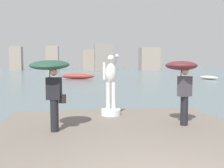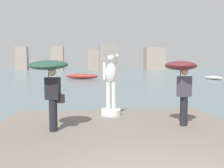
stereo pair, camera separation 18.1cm
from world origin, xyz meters
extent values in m
plane|color=slate|center=(0.00, 40.00, 0.00)|extent=(400.00, 400.00, 0.00)
cube|color=#70665B|center=(0.00, 1.81, 0.20)|extent=(7.20, 9.62, 0.40)
cylinder|color=white|center=(-0.01, 5.48, 0.51)|extent=(0.71, 0.71, 0.21)
cylinder|color=white|center=(-0.11, 5.48, 1.10)|extent=(0.15, 0.15, 0.98)
cylinder|color=white|center=(0.09, 5.48, 1.10)|extent=(0.15, 0.15, 0.98)
ellipsoid|color=white|center=(-0.01, 5.48, 1.94)|extent=(0.38, 0.26, 0.68)
sphere|color=white|center=(-0.01, 5.48, 2.46)|extent=(0.24, 0.24, 0.24)
cylinder|color=white|center=(-0.25, 5.48, 2.01)|extent=(0.10, 0.10, 0.62)
cylinder|color=white|center=(0.21, 5.75, 2.41)|extent=(0.10, 0.59, 0.40)
cylinder|color=black|center=(-1.83, 3.56, 0.84)|extent=(0.22, 0.22, 0.88)
cube|color=black|center=(-1.83, 3.56, 1.58)|extent=(0.42, 0.31, 0.60)
sphere|color=beige|center=(-1.83, 3.56, 2.02)|extent=(0.21, 0.21, 0.21)
cylinder|color=#262626|center=(-1.94, 3.62, 1.89)|extent=(0.02, 0.02, 0.52)
ellipsoid|color=#234738|center=(-1.94, 3.62, 2.21)|extent=(1.26, 1.27, 0.35)
cube|color=black|center=(-1.61, 3.54, 1.30)|extent=(0.20, 0.13, 0.24)
cylinder|color=black|center=(1.97, 3.71, 0.84)|extent=(0.22, 0.22, 0.88)
cube|color=#47424C|center=(1.97, 3.71, 1.58)|extent=(0.44, 0.35, 0.60)
sphere|color=beige|center=(1.97, 3.71, 2.02)|extent=(0.21, 0.21, 0.21)
cylinder|color=#262626|center=(1.85, 3.71, 1.88)|extent=(0.02, 0.02, 0.50)
ellipsoid|color=#5B2328|center=(1.85, 3.71, 2.20)|extent=(1.17, 1.17, 0.29)
ellipsoid|color=silver|center=(19.67, 32.62, 0.29)|extent=(1.65, 4.34, 0.58)
ellipsoid|color=#9E2D28|center=(-1.28, 36.68, 0.44)|extent=(5.66, 2.53, 0.88)
cube|color=gray|center=(-32.28, 122.32, 5.91)|extent=(5.71, 4.33, 11.82)
cube|color=gray|center=(-14.44, 122.60, 6.14)|extent=(6.07, 6.24, 12.29)
cube|color=gray|center=(5.96, 122.08, 5.22)|extent=(9.85, 6.01, 10.43)
cube|color=gray|center=(11.40, 116.64, 6.55)|extent=(9.03, 7.61, 13.09)
cube|color=gray|center=(35.25, 115.94, 5.75)|extent=(9.89, 6.53, 11.50)
camera|label=1|loc=(-1.16, -2.93, 2.19)|focal=37.84mm
camera|label=2|loc=(-0.98, -2.95, 2.19)|focal=37.84mm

